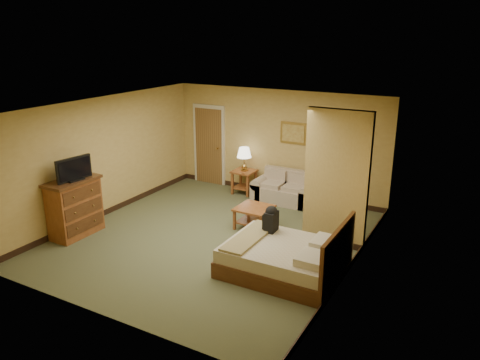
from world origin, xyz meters
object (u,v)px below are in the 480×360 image
Objects in this scene: loveseat at (285,192)px; bed at (285,258)px; coffee_table at (254,213)px; dresser at (75,207)px.

loveseat is 0.78× the size of bed.
coffee_table is 0.37× the size of bed.
loveseat reaches higher than coffee_table.
dresser is (-2.95, -2.04, 0.26)m from coffee_table.
bed is (4.30, 0.57, -0.30)m from dresser.
bed is at bearing -66.10° from loveseat.
loveseat is at bearing 113.90° from bed.
loveseat is 2.13× the size of coffee_table.
coffee_table is (0.06, -1.70, 0.07)m from loveseat.
dresser is at bearing -127.75° from loveseat.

